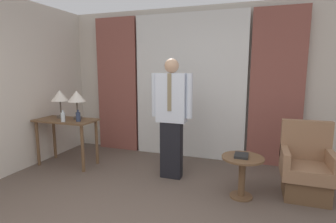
% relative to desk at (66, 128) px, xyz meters
% --- Properties ---
extents(wall_back, '(10.00, 0.06, 2.70)m').
position_rel_desk_xyz_m(wall_back, '(1.83, 1.21, 0.71)').
color(wall_back, beige).
rests_on(wall_back, ground_plane).
extents(curtain_sheer_center, '(2.01, 0.06, 2.58)m').
position_rel_desk_xyz_m(curtain_sheer_center, '(1.83, 1.08, 0.65)').
color(curtain_sheer_center, white).
rests_on(curtain_sheer_center, ground_plane).
extents(curtain_drape_left, '(0.83, 0.06, 2.58)m').
position_rel_desk_xyz_m(curtain_drape_left, '(0.36, 1.08, 0.65)').
color(curtain_drape_left, brown).
rests_on(curtain_drape_left, ground_plane).
extents(curtain_drape_right, '(0.83, 0.06, 2.58)m').
position_rel_desk_xyz_m(curtain_drape_right, '(3.29, 1.08, 0.65)').
color(curtain_drape_right, brown).
rests_on(curtain_drape_right, ground_plane).
extents(desk, '(1.01, 0.50, 0.78)m').
position_rel_desk_xyz_m(desk, '(0.00, 0.00, 0.00)').
color(desk, brown).
rests_on(desk, ground_plane).
extents(table_lamp_left, '(0.29, 0.29, 0.48)m').
position_rel_desk_xyz_m(table_lamp_left, '(-0.17, 0.09, 0.51)').
color(table_lamp_left, '#4C4238').
rests_on(table_lamp_left, desk).
extents(table_lamp_right, '(0.29, 0.29, 0.48)m').
position_rel_desk_xyz_m(table_lamp_right, '(0.17, 0.09, 0.51)').
color(table_lamp_right, '#4C4238').
rests_on(table_lamp_right, desk).
extents(bottle_near_edge, '(0.07, 0.07, 0.19)m').
position_rel_desk_xyz_m(bottle_near_edge, '(0.10, -0.18, 0.22)').
color(bottle_near_edge, silver).
rests_on(bottle_near_edge, desk).
extents(bottle_by_lamp, '(0.07, 0.07, 0.19)m').
position_rel_desk_xyz_m(bottle_by_lamp, '(0.31, -0.08, 0.22)').
color(bottle_by_lamp, '#2D3851').
rests_on(bottle_by_lamp, desk).
extents(person, '(0.62, 0.21, 1.76)m').
position_rel_desk_xyz_m(person, '(1.83, 0.07, 0.32)').
color(person, black).
rests_on(person, ground_plane).
extents(armchair, '(0.60, 0.57, 0.95)m').
position_rel_desk_xyz_m(armchair, '(3.63, 0.04, -0.29)').
color(armchair, brown).
rests_on(armchair, ground_plane).
extents(side_table, '(0.52, 0.52, 0.53)m').
position_rel_desk_xyz_m(side_table, '(2.87, -0.25, -0.28)').
color(side_table, brown).
rests_on(side_table, ground_plane).
extents(book, '(0.17, 0.22, 0.03)m').
position_rel_desk_xyz_m(book, '(2.85, -0.25, -0.09)').
color(book, black).
rests_on(book, side_table).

